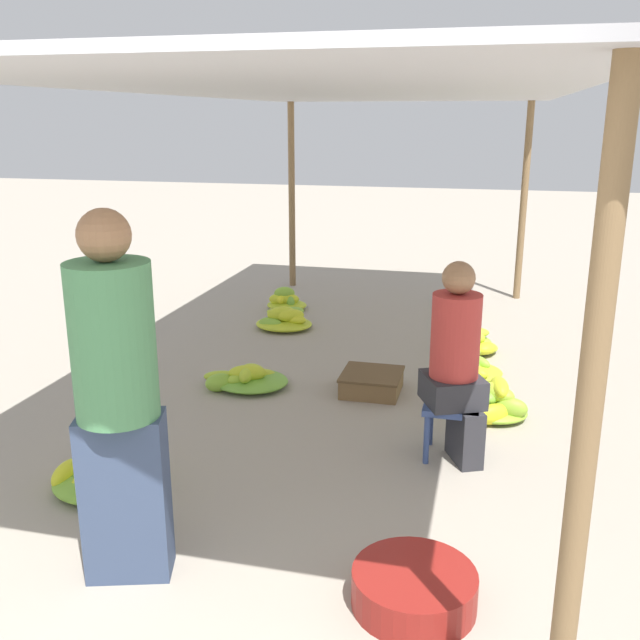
% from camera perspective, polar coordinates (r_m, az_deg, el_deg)
% --- Properties ---
extents(canopy_post_front_right, '(0.08, 0.08, 2.25)m').
position_cam_1_polar(canopy_post_front_right, '(2.28, 20.35, -10.09)').
color(canopy_post_front_right, olive).
rests_on(canopy_post_front_right, ground).
extents(canopy_post_back_left, '(0.08, 0.08, 2.25)m').
position_cam_1_polar(canopy_post_back_left, '(8.94, -2.27, 9.84)').
color(canopy_post_back_left, olive).
rests_on(canopy_post_back_left, ground).
extents(canopy_post_back_right, '(0.08, 0.08, 2.25)m').
position_cam_1_polar(canopy_post_back_right, '(8.60, 15.98, 9.00)').
color(canopy_post_back_right, olive).
rests_on(canopy_post_back_right, ground).
extents(canopy_tarp, '(3.17, 6.90, 0.04)m').
position_cam_1_polar(canopy_tarp, '(5.40, 2.39, 17.95)').
color(canopy_tarp, '#B2B2B7').
rests_on(canopy_tarp, canopy_post_front_left).
extents(vendor_foreground, '(0.46, 0.46, 1.73)m').
position_cam_1_polar(vendor_foreground, '(3.29, -15.90, -5.89)').
color(vendor_foreground, '#384766').
rests_on(vendor_foreground, ground).
extents(stool, '(0.34, 0.34, 0.36)m').
position_cam_1_polar(stool, '(4.58, 10.46, -7.33)').
color(stool, '#384C84').
rests_on(stool, ground).
extents(vendor_seated, '(0.45, 0.45, 1.26)m').
position_cam_1_polar(vendor_seated, '(4.44, 10.89, -3.18)').
color(vendor_seated, '#2D2D33').
rests_on(vendor_seated, ground).
extents(basin_black, '(0.55, 0.55, 0.17)m').
position_cam_1_polar(basin_black, '(3.38, 7.53, -20.55)').
color(basin_black, maroon).
rests_on(basin_black, ground).
extents(banana_pile_left_0, '(0.69, 0.55, 0.20)m').
position_cam_1_polar(banana_pile_left_0, '(5.72, -5.92, -4.70)').
color(banana_pile_left_0, '#9AC230').
rests_on(banana_pile_left_0, ground).
extents(banana_pile_left_1, '(0.58, 0.50, 0.23)m').
position_cam_1_polar(banana_pile_left_1, '(7.24, -2.90, 0.00)').
color(banana_pile_left_1, '#B2CC2C').
rests_on(banana_pile_left_1, ground).
extents(banana_pile_left_2, '(0.63, 0.67, 0.18)m').
position_cam_1_polar(banana_pile_left_2, '(4.42, -16.66, -11.94)').
color(banana_pile_left_2, '#BACF2B').
rests_on(banana_pile_left_2, ground).
extents(banana_pile_left_3, '(0.45, 0.39, 0.26)m').
position_cam_1_polar(banana_pile_left_3, '(7.95, -2.75, 1.52)').
color(banana_pile_left_3, yellow).
rests_on(banana_pile_left_3, ground).
extents(banana_pile_right_0, '(0.48, 0.51, 0.24)m').
position_cam_1_polar(banana_pile_right_0, '(6.63, 12.09, -1.87)').
color(banana_pile_right_0, '#93BF32').
rests_on(banana_pile_right_0, ground).
extents(banana_pile_right_1, '(0.48, 0.49, 0.29)m').
position_cam_1_polar(banana_pile_right_1, '(5.26, 13.88, -6.50)').
color(banana_pile_right_1, '#CBD628').
rests_on(banana_pile_right_1, ground).
extents(banana_pile_right_2, '(0.46, 0.43, 0.19)m').
position_cam_1_polar(banana_pile_right_2, '(7.89, 11.07, 0.91)').
color(banana_pile_right_2, yellow).
rests_on(banana_pile_right_2, ground).
extents(banana_pile_right_3, '(0.53, 0.57, 0.20)m').
position_cam_1_polar(banana_pile_right_3, '(6.00, 11.80, -4.00)').
color(banana_pile_right_3, '#86BA34').
rests_on(banana_pile_right_3, ground).
extents(crate_near, '(0.46, 0.46, 0.16)m').
position_cam_1_polar(crate_near, '(5.60, 4.15, -5.00)').
color(crate_near, brown).
rests_on(crate_near, ground).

